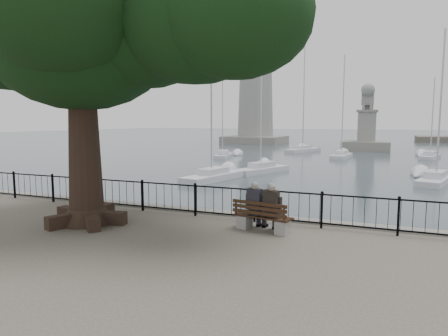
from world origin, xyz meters
The scene contains 15 objects.
harbor centered at (0.00, 3.00, -0.50)m, with size 260.00×260.00×1.20m.
railing centered at (0.00, 2.50, 0.56)m, with size 22.06×0.06×1.00m.
bench centered at (1.53, 1.56, 0.30)m, with size 1.71×0.79×0.87m.
person_left centered at (1.32, 1.70, 0.64)m, with size 0.47×0.73×1.38m.
person_right centered at (1.83, 1.60, 0.64)m, with size 0.47×0.73×1.38m.
tree centered at (-2.78, 0.60, 5.89)m, with size 10.96×7.65×8.95m.
lighthouse centered at (-18.00, 62.00, 12.29)m, with size 10.32×10.32×31.47m.
lion_monument centered at (2.00, 49.93, 1.33)m, with size 6.29×6.29×9.20m.
sailboat_a centered at (-6.38, 16.19, -0.70)m, with size 2.74×5.88×10.23m.
sailboat_b centered at (-4.48, 21.39, -0.67)m, with size 3.42×5.52×11.29m.
sailboat_c centered at (7.69, 20.32, -0.70)m, with size 2.84×5.41×9.97m.
sailboat_e centered at (-12.34, 32.56, -0.69)m, with size 2.24×4.96×9.85m.
sailboat_f centered at (0.05, 36.95, -0.67)m, with size 2.00×5.46×11.34m.
sailboat_g centered at (9.07, 39.81, -0.72)m, with size 2.68×5.23×8.85m.
sailboat_h centered at (-5.61, 43.98, -0.60)m, with size 3.89×6.25×14.39m.
Camera 1 is at (4.62, -8.83, 3.03)m, focal length 32.00 mm.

